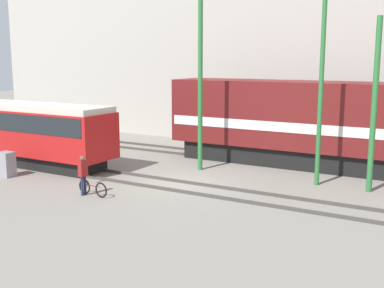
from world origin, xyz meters
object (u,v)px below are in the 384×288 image
(bicycle, at_px, (93,188))
(utility_pole_center, at_px, (321,82))
(person, at_px, (83,171))
(utility_pole_right, at_px, (374,106))
(utility_pole_left, at_px, (200,75))
(freight_locomotive, at_px, (334,124))
(signal_box, at_px, (6,164))
(streetcar, at_px, (27,130))

(bicycle, relative_size, utility_pole_center, 0.17)
(person, xyz_separation_m, utility_pole_right, (10.18, 6.51, 2.65))
(person, height_order, utility_pole_left, utility_pole_left)
(freight_locomotive, xyz_separation_m, signal_box, (-13.18, -9.41, -1.75))
(freight_locomotive, height_order, utility_pole_center, utility_pole_center)
(streetcar, distance_m, person, 7.41)
(signal_box, bearing_deg, utility_pole_center, 23.89)
(streetcar, height_order, utility_pole_left, utility_pole_left)
(streetcar, relative_size, signal_box, 8.76)
(bicycle, bearing_deg, signal_box, 175.39)
(freight_locomotive, bearing_deg, utility_pole_left, -149.11)
(utility_pole_left, bearing_deg, person, -106.46)
(utility_pole_right, bearing_deg, streetcar, -168.35)
(utility_pole_left, distance_m, utility_pole_center, 6.02)
(bicycle, xyz_separation_m, utility_pole_right, (9.79, 6.39, 3.34))
(utility_pole_center, bearing_deg, utility_pole_left, 180.00)
(utility_pole_center, bearing_deg, freight_locomotive, 93.11)
(utility_pole_center, distance_m, utility_pole_right, 2.43)
(person, distance_m, utility_pole_center, 10.87)
(utility_pole_left, relative_size, utility_pole_right, 1.31)
(freight_locomotive, distance_m, utility_pole_right, 4.45)
(bicycle, relative_size, signal_box, 1.33)
(freight_locomotive, distance_m, streetcar, 16.06)
(bicycle, xyz_separation_m, utility_pole_left, (1.53, 6.39, 4.48))
(signal_box, bearing_deg, utility_pole_left, 38.83)
(utility_pole_left, height_order, utility_pole_center, utility_pole_left)
(person, xyz_separation_m, utility_pole_center, (7.94, 6.51, 3.58))
(bicycle, height_order, utility_pole_center, utility_pole_center)
(utility_pole_center, bearing_deg, person, -140.63)
(utility_pole_right, bearing_deg, bicycle, -146.85)
(person, distance_m, utility_pole_right, 12.38)
(freight_locomotive, bearing_deg, utility_pole_center, -86.89)
(utility_pole_left, distance_m, signal_box, 10.34)
(bicycle, xyz_separation_m, person, (-0.39, -0.12, 0.69))
(freight_locomotive, height_order, utility_pole_right, utility_pole_right)
(streetcar, height_order, utility_pole_right, utility_pole_right)
(utility_pole_left, bearing_deg, streetcar, -158.04)
(utility_pole_center, height_order, utility_pole_right, utility_pole_center)
(utility_pole_right, bearing_deg, freight_locomotive, 124.98)
(freight_locomotive, bearing_deg, signal_box, -144.49)
(freight_locomotive, distance_m, person, 12.72)
(streetcar, xyz_separation_m, utility_pole_right, (16.89, 3.48, 1.78))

